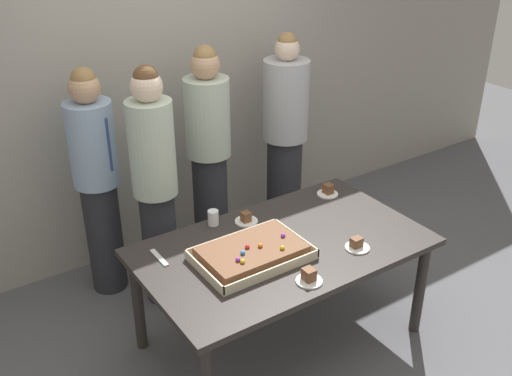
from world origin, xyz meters
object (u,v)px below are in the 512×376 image
object	(u,v)px
plated_slice_near_right	(357,245)
plated_slice_far_right	(328,191)
sheet_cake	(252,253)
party_table	(283,255)
cake_server_utensil	(159,258)
drink_cup_nearest	(213,218)
person_serving_front	(155,185)
plated_slice_far_left	(309,277)
person_striped_tie_right	(209,154)
person_far_right_suit	(97,180)
plated_slice_near_left	(246,219)
person_green_shirt_behind	(285,135)

from	to	relation	value
plated_slice_near_right	plated_slice_far_right	world-z (taller)	plated_slice_far_right
sheet_cake	plated_slice_near_right	world-z (taller)	sheet_cake
party_table	cake_server_utensil	size ratio (longest dim) A/B	8.77
drink_cup_nearest	person_serving_front	size ratio (longest dim) A/B	0.06
party_table	person_serving_front	xyz separation A→B (m)	(-0.44, 0.84, 0.26)
plated_slice_near_right	cake_server_utensil	world-z (taller)	plated_slice_near_right
plated_slice_far_right	plated_slice_far_left	bearing A→B (deg)	-135.69
drink_cup_nearest	person_striped_tie_right	bearing A→B (deg)	62.06
person_serving_front	person_striped_tie_right	world-z (taller)	person_serving_front
person_striped_tie_right	drink_cup_nearest	bearing A→B (deg)	-10.04
sheet_cake	plated_slice_far_right	xyz separation A→B (m)	(0.89, 0.38, -0.01)
person_striped_tie_right	person_far_right_suit	distance (m)	0.85
sheet_cake	person_serving_front	size ratio (longest dim) A/B	0.38
party_table	plated_slice_far_left	xyz separation A→B (m)	(-0.11, -0.39, 0.10)
plated_slice_near_left	plated_slice_far_right	bearing A→B (deg)	0.28
cake_server_utensil	person_serving_front	world-z (taller)	person_serving_front
plated_slice_far_left	person_far_right_suit	xyz separation A→B (m)	(-0.61, 1.57, 0.12)
person_far_right_suit	plated_slice_far_left	bearing A→B (deg)	-0.14
person_striped_tie_right	plated_slice_far_right	bearing A→B (deg)	52.56
plated_slice_near_left	drink_cup_nearest	world-z (taller)	drink_cup_nearest
plated_slice_far_left	cake_server_utensil	size ratio (longest dim) A/B	0.75
sheet_cake	plated_slice_near_right	xyz separation A→B (m)	(0.59, -0.26, -0.02)
plated_slice_near_left	plated_slice_near_right	world-z (taller)	plated_slice_near_left
plated_slice_far_right	person_green_shirt_behind	distance (m)	0.82
party_table	cake_server_utensil	bearing A→B (deg)	157.77
sheet_cake	plated_slice_far_left	distance (m)	0.39
plated_slice_near_left	person_striped_tie_right	size ratio (longest dim) A/B	0.09
cake_server_utensil	person_green_shirt_behind	size ratio (longest dim) A/B	0.12
party_table	plated_slice_near_right	xyz separation A→B (m)	(0.34, -0.28, 0.10)
drink_cup_nearest	cake_server_utensil	size ratio (longest dim) A/B	0.50
person_far_right_suit	cake_server_utensil	bearing A→B (deg)	-19.81
plated_slice_near_right	cake_server_utensil	xyz separation A→B (m)	(-1.04, 0.57, -0.02)
drink_cup_nearest	cake_server_utensil	bearing A→B (deg)	-160.96
plated_slice_near_left	person_striped_tie_right	bearing A→B (deg)	77.84
party_table	person_serving_front	bearing A→B (deg)	117.84
sheet_cake	person_serving_front	bearing A→B (deg)	102.97
plated_slice_near_left	cake_server_utensil	world-z (taller)	plated_slice_near_left
drink_cup_nearest	person_serving_front	distance (m)	0.47
plated_slice_near_right	person_far_right_suit	bearing A→B (deg)	126.01
cake_server_utensil	person_green_shirt_behind	distance (m)	1.77
party_table	person_serving_front	distance (m)	0.98
plated_slice_far_left	person_far_right_suit	world-z (taller)	person_far_right_suit
plated_slice_far_right	drink_cup_nearest	world-z (taller)	drink_cup_nearest
person_serving_front	person_far_right_suit	bearing A→B (deg)	-154.01
plated_slice_near_left	plated_slice_near_right	bearing A→B (deg)	-58.54
plated_slice_far_left	person_serving_front	xyz separation A→B (m)	(-0.34, 1.22, 0.15)
plated_slice_near_left	plated_slice_far_left	bearing A→B (deg)	-94.99
cake_server_utensil	person_green_shirt_behind	world-z (taller)	person_green_shirt_behind
plated_slice_near_right	person_serving_front	bearing A→B (deg)	125.06
plated_slice_near_right	person_green_shirt_behind	world-z (taller)	person_green_shirt_behind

